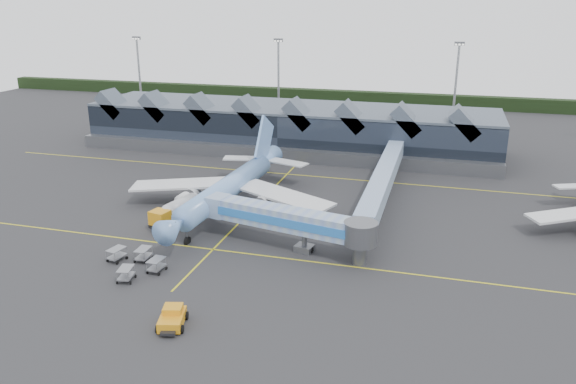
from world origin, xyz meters
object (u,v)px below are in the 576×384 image
(jet_bridge, at_px, (297,222))
(pushback_tug, at_px, (172,318))
(fuel_truck, at_px, (177,210))
(main_airliner, at_px, (231,186))

(jet_bridge, bearing_deg, pushback_tug, -97.44)
(fuel_truck, height_order, pushback_tug, fuel_truck)
(jet_bridge, height_order, fuel_truck, jet_bridge)
(jet_bridge, height_order, pushback_tug, jet_bridge)
(main_airliner, relative_size, pushback_tug, 8.53)
(main_airliner, bearing_deg, fuel_truck, -123.52)
(pushback_tug, bearing_deg, fuel_truck, 100.28)
(main_airliner, relative_size, jet_bridge, 1.62)
(main_airliner, distance_m, jet_bridge, 18.92)
(pushback_tug, bearing_deg, jet_bridge, 55.51)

